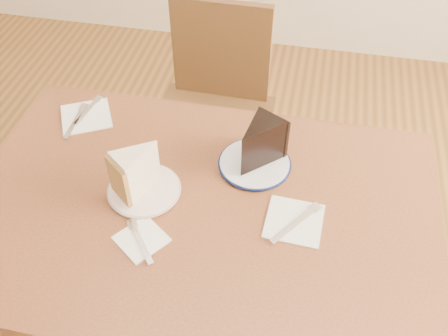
# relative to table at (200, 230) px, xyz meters

# --- Properties ---
(table) EXTENTS (1.20, 0.80, 0.75)m
(table) POSITION_rel_table_xyz_m (0.00, 0.00, 0.00)
(table) COLOR #482413
(table) RESTS_ON ground
(chair_far) EXTENTS (0.45, 0.45, 0.89)m
(chair_far) POSITION_rel_table_xyz_m (-0.11, 0.66, -0.16)
(chair_far) COLOR #392211
(chair_far) RESTS_ON ground
(plate_cream) EXTENTS (0.18, 0.18, 0.01)m
(plate_cream) POSITION_rel_table_xyz_m (-0.15, 0.02, 0.10)
(plate_cream) COLOR silver
(plate_cream) RESTS_ON table
(plate_navy) EXTENTS (0.19, 0.19, 0.01)m
(plate_navy) POSITION_rel_table_xyz_m (0.12, 0.17, 0.10)
(plate_navy) COLOR white
(plate_navy) RESTS_ON table
(carrot_cake) EXTENTS (0.14, 0.14, 0.11)m
(carrot_cake) POSITION_rel_table_xyz_m (-0.15, 0.03, 0.17)
(carrot_cake) COLOR beige
(carrot_cake) RESTS_ON plate_cream
(chocolate_cake) EXTENTS (0.15, 0.16, 0.12)m
(chocolate_cake) POSITION_rel_table_xyz_m (0.12, 0.17, 0.17)
(chocolate_cake) COLOR black
(chocolate_cake) RESTS_ON plate_navy
(napkin_cream) EXTENTS (0.15, 0.15, 0.00)m
(napkin_cream) POSITION_rel_table_xyz_m (-0.11, -0.13, 0.10)
(napkin_cream) COLOR white
(napkin_cream) RESTS_ON table
(napkin_navy) EXTENTS (0.14, 0.14, 0.00)m
(napkin_navy) POSITION_rel_table_xyz_m (0.24, 0.00, 0.10)
(napkin_navy) COLOR white
(napkin_navy) RESTS_ON table
(napkin_spare) EXTENTS (0.19, 0.19, 0.00)m
(napkin_spare) POSITION_rel_table_xyz_m (-0.41, 0.27, 0.10)
(napkin_spare) COLOR white
(napkin_spare) RESTS_ON table
(fork_cream) EXTENTS (0.10, 0.12, 0.00)m
(fork_cream) POSITION_rel_table_xyz_m (-0.11, -0.14, 0.10)
(fork_cream) COLOR white
(fork_cream) RESTS_ON napkin_cream
(knife_navy) EXTENTS (0.11, 0.15, 0.00)m
(knife_navy) POSITION_rel_table_xyz_m (0.25, -0.01, 0.10)
(knife_navy) COLOR silver
(knife_navy) RESTS_ON napkin_navy
(fork_spare) EXTENTS (0.04, 0.14, 0.00)m
(fork_spare) POSITION_rel_table_xyz_m (-0.42, 0.30, 0.10)
(fork_spare) COLOR silver
(fork_spare) RESTS_ON napkin_spare
(knife_spare) EXTENTS (0.02, 0.16, 0.00)m
(knife_spare) POSITION_rel_table_xyz_m (-0.43, 0.24, 0.10)
(knife_spare) COLOR silver
(knife_spare) RESTS_ON napkin_spare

